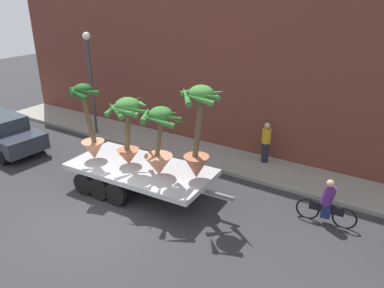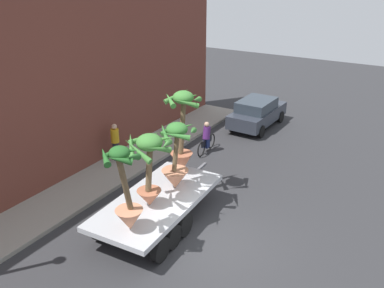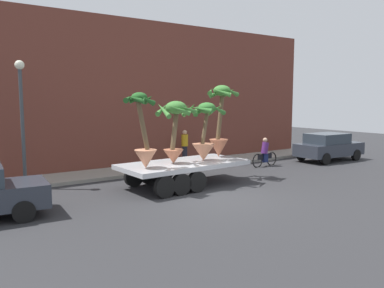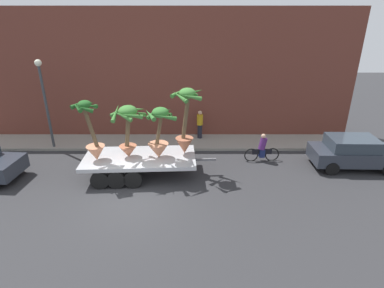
% 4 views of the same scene
% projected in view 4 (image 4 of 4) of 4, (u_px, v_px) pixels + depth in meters
% --- Properties ---
extents(ground_plane, '(60.00, 60.00, 0.00)m').
position_uv_depth(ground_plane, '(134.00, 201.00, 12.60)').
color(ground_plane, '#2D2D30').
extents(sidewalk, '(24.00, 2.20, 0.15)m').
position_uv_depth(sidewalk, '(152.00, 142.00, 18.19)').
color(sidewalk, gray).
rests_on(sidewalk, ground).
extents(building_facade, '(24.00, 1.20, 7.51)m').
position_uv_depth(building_facade, '(153.00, 75.00, 18.31)').
color(building_facade, brown).
rests_on(building_facade, ground).
extents(flatbed_trailer, '(6.22, 2.69, 0.98)m').
position_uv_depth(flatbed_trailer, '(136.00, 161.00, 14.34)').
color(flatbed_trailer, '#B7BABF').
rests_on(flatbed_trailer, ground).
extents(potted_palm_rear, '(1.28, 1.18, 2.78)m').
position_uv_depth(potted_palm_rear, '(93.00, 136.00, 13.48)').
color(potted_palm_rear, tan).
rests_on(potted_palm_rear, flatbed_trailer).
extents(potted_palm_middle, '(1.54, 1.52, 3.14)m').
position_uv_depth(potted_palm_middle, '(187.00, 122.00, 14.00)').
color(potted_palm_middle, '#B26647').
rests_on(potted_palm_middle, flatbed_trailer).
extents(potted_palm_front, '(1.49, 1.46, 2.40)m').
position_uv_depth(potted_palm_front, '(161.00, 135.00, 13.72)').
color(potted_palm_front, tan).
rests_on(potted_palm_front, flatbed_trailer).
extents(potted_palm_extra, '(1.67, 1.66, 2.46)m').
position_uv_depth(potted_palm_extra, '(129.00, 127.00, 13.65)').
color(potted_palm_extra, '#B26647').
rests_on(potted_palm_extra, flatbed_trailer).
extents(cyclist, '(1.84, 0.37, 1.54)m').
position_uv_depth(cyclist, '(263.00, 149.00, 15.78)').
color(cyclist, black).
rests_on(cyclist, ground).
extents(parked_car, '(4.17, 1.95, 1.58)m').
position_uv_depth(parked_car, '(355.00, 152.00, 15.04)').
color(parked_car, '#2D333D').
rests_on(parked_car, ground).
extents(pedestrian_near_gate, '(0.36, 0.36, 1.71)m').
position_uv_depth(pedestrian_near_gate, '(201.00, 124.00, 18.28)').
color(pedestrian_near_gate, black).
rests_on(pedestrian_near_gate, sidewalk).
extents(street_lamp, '(0.36, 0.36, 4.83)m').
position_uv_depth(street_lamp, '(45.00, 93.00, 16.23)').
color(street_lamp, '#383D42').
rests_on(street_lamp, sidewalk).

